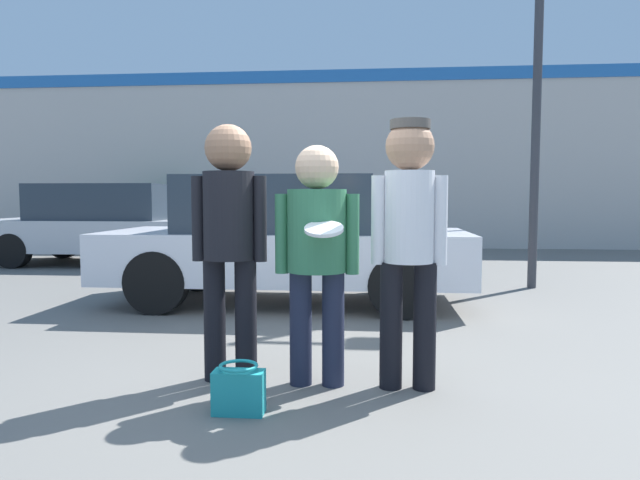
{
  "coord_description": "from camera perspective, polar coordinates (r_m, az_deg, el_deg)",
  "views": [
    {
      "loc": [
        0.55,
        -3.76,
        1.27
      ],
      "look_at": [
        0.17,
        0.22,
        0.97
      ],
      "focal_mm": 32.0,
      "sensor_mm": 36.0,
      "label": 1
    }
  ],
  "objects": [
    {
      "name": "person_left",
      "position": [
        3.93,
        -9.08,
        1.17
      ],
      "size": [
        0.52,
        0.35,
        1.76
      ],
      "color": "black",
      "rests_on": "ground"
    },
    {
      "name": "shrub",
      "position": [
        14.37,
        -16.08,
        2.28
      ],
      "size": [
        1.59,
        1.59,
        1.59
      ],
      "color": "#2D6B33",
      "rests_on": "ground"
    },
    {
      "name": "street_lamp",
      "position": [
        8.8,
        22.48,
        18.84
      ],
      "size": [
        1.27,
        0.35,
        5.74
      ],
      "color": "#38383D",
      "rests_on": "ground"
    },
    {
      "name": "handbag",
      "position": [
        3.48,
        -8.13,
        -14.62
      ],
      "size": [
        0.3,
        0.23,
        0.3
      ],
      "color": "teal",
      "rests_on": "ground"
    },
    {
      "name": "person_right",
      "position": [
        3.76,
        8.89,
        1.18
      ],
      "size": [
        0.49,
        0.32,
        1.77
      ],
      "color": "black",
      "rests_on": "ground"
    },
    {
      "name": "ground_plane",
      "position": [
        4.01,
        -2.86,
        -14.16
      ],
      "size": [
        56.0,
        56.0,
        0.0
      ],
      "primitive_type": "plane",
      "color": "#66635E"
    },
    {
      "name": "storefront_building",
      "position": [
        14.39,
        3.21,
        8.14
      ],
      "size": [
        24.0,
        0.22,
        4.39
      ],
      "color": "beige",
      "rests_on": "ground"
    },
    {
      "name": "parked_car_far",
      "position": [
        11.56,
        -20.24,
        1.47
      ],
      "size": [
        4.67,
        1.91,
        1.51
      ],
      "color": "#B7BABF",
      "rests_on": "ground"
    },
    {
      "name": "parked_car_near",
      "position": [
        6.82,
        -3.54,
        0.02
      ],
      "size": [
        4.25,
        1.77,
        1.52
      ],
      "color": "silver",
      "rests_on": "ground"
    },
    {
      "name": "person_middle_with_frisbee",
      "position": [
        3.79,
        -0.32,
        -0.33
      ],
      "size": [
        0.56,
        0.59,
        1.61
      ],
      "color": "#1E2338",
      "rests_on": "ground"
    }
  ]
}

